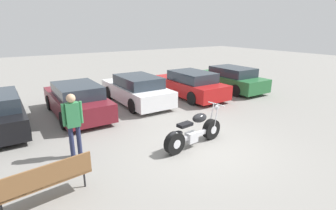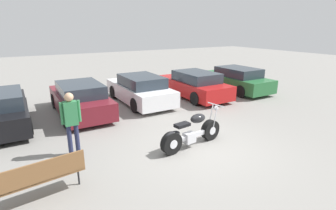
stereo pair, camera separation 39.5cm
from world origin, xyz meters
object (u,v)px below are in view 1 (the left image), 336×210
Objects in this scene: park_bench at (46,179)px; motorcycle at (193,133)px; parked_car_maroon at (77,100)px; parked_car_white at (137,90)px; parked_car_green at (230,79)px; person_standing at (73,120)px; parked_car_red at (190,85)px.

motorcycle is at bearing 7.14° from park_bench.
parked_car_maroon is at bearing 113.80° from motorcycle.
parked_car_white is 1.00× the size of parked_car_green.
person_standing reaches higher than parked_car_maroon.
motorcycle is 4.07m from park_bench.
motorcycle is 0.51× the size of parked_car_maroon.
parked_car_white reaches higher than motorcycle.
parked_car_maroon is at bearing 178.73° from parked_car_green.
parked_car_maroon is at bearing 69.43° from park_bench.
parked_car_maroon is 3.66m from person_standing.
parked_car_red reaches higher than motorcycle.
park_bench is at bearing -172.86° from motorcycle.
park_bench is at bearing -153.63° from parked_car_green.
person_standing is at bearing -160.09° from parked_car_green.
parked_car_red is (3.39, 4.58, 0.19)m from motorcycle.
motorcycle is 5.03m from parked_car_white.
parked_car_maroon is 2.36× the size of park_bench.
person_standing reaches higher than park_bench.
motorcycle is at bearing -21.65° from person_standing.
motorcycle is 0.51× the size of parked_car_white.
park_bench is at bearing -145.57° from parked_car_red.
parked_car_white is (2.73, 0.27, 0.00)m from parked_car_maroon.
park_bench is 2.04m from person_standing.
park_bench is 1.03× the size of person_standing.
parked_car_maroon and parked_car_white have the same top height.
person_standing is (0.99, 1.72, 0.50)m from park_bench.
parked_car_green is 9.76m from person_standing.
motorcycle is 0.51× the size of parked_car_green.
person_standing reaches higher than parked_car_green.
parked_car_white is at bearing 45.53° from person_standing.
motorcycle is 5.70m from parked_car_red.
parked_car_red reaches higher than park_bench.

